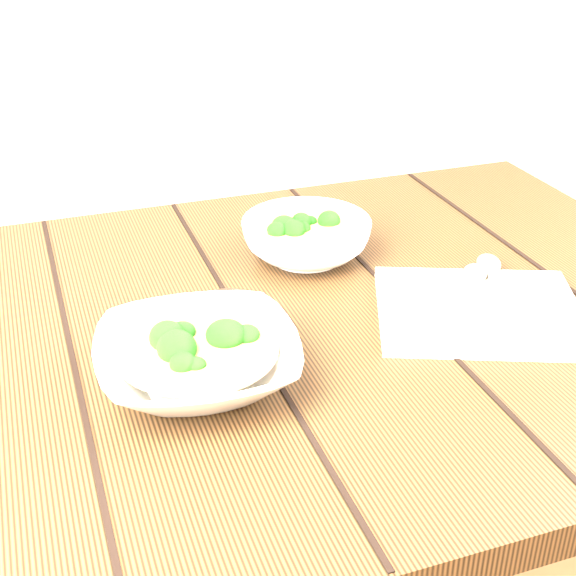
{
  "coord_description": "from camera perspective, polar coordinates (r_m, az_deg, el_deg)",
  "views": [
    {
      "loc": [
        -0.24,
        -0.79,
        1.24
      ],
      "look_at": [
        0.03,
        -0.02,
        0.8
      ],
      "focal_mm": 50.0,
      "sensor_mm": 36.0,
      "label": 1
    }
  ],
  "objects": [
    {
      "name": "spoon_left",
      "position": [
        1.02,
        13.05,
        0.07
      ],
      "size": [
        0.13,
        0.18,
        0.01
      ],
      "color": "#AAA596",
      "rests_on": "napkin"
    },
    {
      "name": "table",
      "position": [
        1.02,
        -1.84,
        -8.24
      ],
      "size": [
        1.2,
        0.8,
        0.75
      ],
      "color": "#3A2310",
      "rests_on": "ground"
    },
    {
      "name": "spoon_right",
      "position": [
        1.06,
        14.21,
        0.8
      ],
      "size": [
        0.11,
        0.18,
        0.01
      ],
      "color": "#AAA596",
      "rests_on": "napkin"
    },
    {
      "name": "napkin",
      "position": [
        0.99,
        13.42,
        -1.6
      ],
      "size": [
        0.3,
        0.27,
        0.01
      ],
      "primitive_type": "cube",
      "rotation": [
        0.0,
        0.0,
        -0.39
      ],
      "color": "beige",
      "rests_on": "table"
    },
    {
      "name": "soup_bowl_front",
      "position": [
        0.84,
        -6.42,
        -5.06
      ],
      "size": [
        0.23,
        0.23,
        0.06
      ],
      "color": "silver",
      "rests_on": "table"
    },
    {
      "name": "trivet",
      "position": [
        0.95,
        -4.32,
        -1.9
      ],
      "size": [
        0.11,
        0.11,
        0.03
      ],
      "primitive_type": "torus",
      "rotation": [
        0.0,
        0.0,
        0.07
      ],
      "color": "black",
      "rests_on": "table"
    },
    {
      "name": "soup_bowl_back",
      "position": [
        1.1,
        1.31,
        3.59
      ],
      "size": [
        0.22,
        0.22,
        0.06
      ],
      "color": "silver",
      "rests_on": "table"
    }
  ]
}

